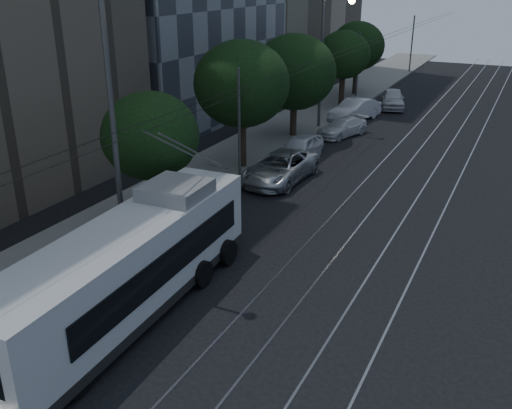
{
  "coord_description": "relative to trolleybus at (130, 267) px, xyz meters",
  "views": [
    {
      "loc": [
        7.63,
        -14.37,
        10.19
      ],
      "look_at": [
        -1.49,
        4.16,
        1.77
      ],
      "focal_mm": 40.0,
      "sensor_mm": 36.0,
      "label": 1
    }
  ],
  "objects": [
    {
      "name": "tree_1",
      "position": [
        -3.6,
        6.27,
        2.25
      ],
      "size": [
        4.1,
        4.1,
        5.75
      ],
      "color": "black",
      "rests_on": "ground"
    },
    {
      "name": "car_white_d",
      "position": [
        0.2,
        33.53,
        -0.87
      ],
      "size": [
        2.94,
        4.79,
        1.52
      ],
      "primitive_type": "imported",
      "rotation": [
        0.0,
        0.0,
        0.27
      ],
      "color": "silver",
      "rests_on": "ground"
    },
    {
      "name": "pickup_silver",
      "position": [
        -0.83,
        13.53,
        -0.88
      ],
      "size": [
        2.75,
        5.52,
        1.5
      ],
      "primitive_type": "imported",
      "rotation": [
        0.0,
        0.0,
        -0.05
      ],
      "color": "silver",
      "rests_on": "ground"
    },
    {
      "name": "sidewalk",
      "position": [
        -4.6,
        21.93,
        -1.56
      ],
      "size": [
        5.0,
        90.0,
        0.15
      ],
      "primitive_type": "cube",
      "color": "gray",
      "rests_on": "ground"
    },
    {
      "name": "trolleybus",
      "position": [
        0.0,
        0.0,
        0.0
      ],
      "size": [
        2.94,
        11.93,
        5.63
      ],
      "rotation": [
        0.0,
        0.0,
        0.04
      ],
      "color": "white",
      "rests_on": "ground"
    },
    {
      "name": "overhead_wires",
      "position": [
        -2.07,
        21.93,
        1.84
      ],
      "size": [
        2.23,
        90.0,
        6.0
      ],
      "color": "black",
      "rests_on": "ground"
    },
    {
      "name": "streetlamp_near",
      "position": [
        -1.87,
        2.52,
        4.93
      ],
      "size": [
        2.63,
        0.44,
        10.98
      ],
      "color": "#525254",
      "rests_on": "ground"
    },
    {
      "name": "car_white_a",
      "position": [
        -1.35,
        17.59,
        -0.93
      ],
      "size": [
        1.75,
        4.14,
        1.4
      ],
      "primitive_type": "imported",
      "rotation": [
        0.0,
        0.0,
        -0.02
      ],
      "color": "white",
      "rests_on": "ground"
    },
    {
      "name": "car_white_c",
      "position": [
        -1.31,
        28.18,
        -0.85
      ],
      "size": [
        2.97,
        5.04,
        1.57
      ],
      "primitive_type": "imported",
      "rotation": [
        0.0,
        0.0,
        -0.29
      ],
      "color": "white",
      "rests_on": "ground"
    },
    {
      "name": "tram_rails",
      "position": [
        5.4,
        21.93,
        -1.62
      ],
      "size": [
        4.52,
        90.0,
        0.02
      ],
      "color": "gray",
      "rests_on": "ground"
    },
    {
      "name": "streetlamp_far",
      "position": [
        -2.5,
        24.84,
        3.85
      ],
      "size": [
        2.21,
        0.44,
        9.0
      ],
      "color": "#525254",
      "rests_on": "ground"
    },
    {
      "name": "tree_5",
      "position": [
        -4.1,
        37.29,
        2.63
      ],
      "size": [
        4.66,
        4.66,
        6.38
      ],
      "color": "black",
      "rests_on": "ground"
    },
    {
      "name": "tree_3",
      "position": [
        -3.6,
        21.84,
        2.65
      ],
      "size": [
        5.36,
        5.36,
        6.7
      ],
      "color": "black",
      "rests_on": "ground"
    },
    {
      "name": "ground",
      "position": [
        2.9,
        1.93,
        -1.63
      ],
      "size": [
        120.0,
        120.0,
        0.0
      ],
      "primitive_type": "plane",
      "color": "black",
      "rests_on": "ground"
    },
    {
      "name": "tree_4",
      "position": [
        -3.6,
        31.93,
        2.55
      ],
      "size": [
        4.17,
        4.17,
        6.08
      ],
      "color": "black",
      "rests_on": "ground"
    },
    {
      "name": "car_white_b",
      "position": [
        -0.75,
        23.57,
        -1.03
      ],
      "size": [
        2.94,
        4.46,
        1.2
      ],
      "primitive_type": "imported",
      "rotation": [
        0.0,
        0.0,
        -0.33
      ],
      "color": "silver",
      "rests_on": "ground"
    },
    {
      "name": "tree_2",
      "position": [
        -3.6,
        14.53,
        3.07
      ],
      "size": [
        5.13,
        5.13,
        7.03
      ],
      "color": "black",
      "rests_on": "ground"
    }
  ]
}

